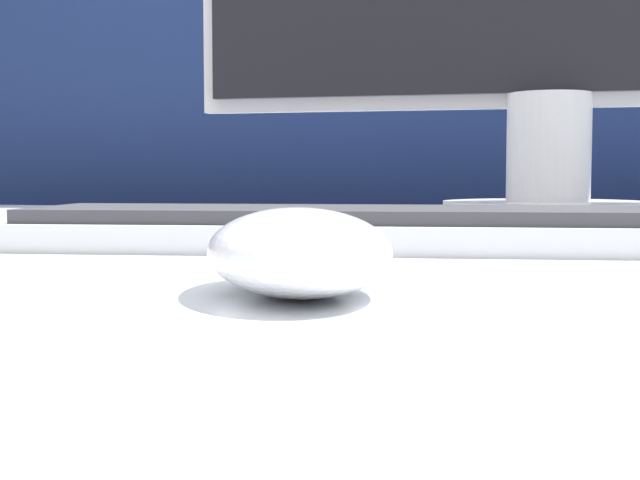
% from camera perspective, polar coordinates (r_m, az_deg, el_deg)
% --- Properties ---
extents(partition_panel, '(5.00, 0.03, 1.45)m').
position_cam_1_polar(partition_panel, '(1.22, 12.33, 0.66)').
color(partition_panel, navy).
rests_on(partition_panel, ground_plane).
extents(computer_mouse_near, '(0.10, 0.13, 0.03)m').
position_cam_1_polar(computer_mouse_near, '(0.33, -1.39, -0.72)').
color(computer_mouse_near, white).
rests_on(computer_mouse_near, desk).
extents(keyboard, '(0.43, 0.17, 0.02)m').
position_cam_1_polar(keyboard, '(0.53, 2.81, 0.72)').
color(keyboard, silver).
rests_on(keyboard, desk).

